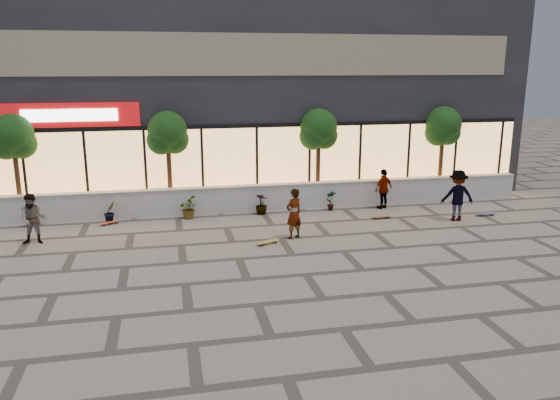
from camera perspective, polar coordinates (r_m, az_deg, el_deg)
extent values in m
plane|color=gray|center=(15.13, 2.74, -7.80)|extent=(80.00, 80.00, 0.00)
cube|color=silver|center=(21.51, -1.96, 0.19)|extent=(22.00, 0.35, 1.00)
cube|color=#B2AFA8|center=(21.39, -1.97, 1.55)|extent=(22.00, 0.42, 0.04)
cube|color=black|center=(26.37, -4.16, 10.93)|extent=(24.00, 9.00, 8.50)
cube|color=#EFAB5F|center=(22.21, -2.43, 3.79)|extent=(23.04, 0.05, 3.00)
cube|color=black|center=(21.96, -2.46, 7.76)|extent=(23.04, 0.08, 0.15)
cube|color=#A80C0E|center=(21.86, -21.08, 8.28)|extent=(5.00, 0.10, 0.90)
cube|color=white|center=(21.79, -21.10, 8.26)|extent=(3.40, 0.06, 0.45)
cube|color=brown|center=(21.87, -2.55, 14.95)|extent=(21.60, 0.05, 1.60)
imported|color=#123912|center=(21.26, -24.86, -1.54)|extent=(0.43, 0.29, 0.81)
imported|color=#123912|center=(20.80, -17.34, -1.19)|extent=(0.57, 0.57, 0.81)
imported|color=#123912|center=(20.71, -9.62, -0.81)|extent=(0.68, 0.77, 0.81)
imported|color=#123912|center=(20.99, -1.97, -0.42)|extent=(0.64, 0.64, 0.81)
imported|color=#123912|center=(21.64, 5.35, -0.04)|extent=(0.46, 0.35, 0.81)
cylinder|color=#4E311C|center=(22.31, -25.75, 2.25)|extent=(0.18, 0.18, 3.24)
sphere|color=#123912|center=(22.09, -26.17, 6.18)|extent=(1.50, 1.50, 1.50)
sphere|color=#123912|center=(22.15, -26.73, 5.20)|extent=(1.10, 1.10, 1.10)
sphere|color=#123912|center=(22.12, -25.41, 5.33)|extent=(1.10, 1.10, 1.10)
cylinder|color=#4E311C|center=(21.65, -11.49, 3.04)|extent=(0.18, 0.18, 3.24)
sphere|color=#123912|center=(21.42, -11.69, 7.11)|extent=(1.50, 1.50, 1.50)
sphere|color=#123912|center=(21.42, -12.31, 6.11)|extent=(1.10, 1.10, 1.10)
sphere|color=#123912|center=(21.52, -10.97, 6.21)|extent=(1.10, 1.10, 1.10)
cylinder|color=#4E311C|center=(22.50, 3.99, 3.69)|extent=(0.18, 0.18, 3.24)
sphere|color=#123912|center=(22.28, 4.06, 7.61)|extent=(1.50, 1.50, 1.50)
sphere|color=#123912|center=(22.21, 3.45, 6.66)|extent=(1.10, 1.10, 1.10)
sphere|color=#123912|center=(22.44, 4.63, 6.72)|extent=(1.10, 1.10, 1.10)
cylinder|color=#4E311C|center=(24.57, 16.46, 4.02)|extent=(0.18, 0.18, 3.24)
sphere|color=#123912|center=(24.37, 16.70, 7.60)|extent=(1.50, 1.50, 1.50)
sphere|color=#123912|center=(24.25, 16.18, 6.75)|extent=(1.10, 1.10, 1.10)
sphere|color=#123912|center=(24.57, 17.11, 6.78)|extent=(1.10, 1.10, 1.10)
imported|color=silver|center=(17.96, 1.45, -1.44)|extent=(0.73, 0.64, 1.69)
imported|color=tan|center=(19.10, -24.39, -1.83)|extent=(0.84, 0.67, 1.65)
imported|color=silver|center=(22.13, 10.77, 1.15)|extent=(1.02, 0.79, 1.61)
imported|color=maroon|center=(21.05, 18.04, 0.45)|extent=(1.32, 0.89, 1.89)
cube|color=olive|center=(17.57, -1.29, -4.36)|extent=(0.83, 0.52, 0.02)
cylinder|color=black|center=(17.78, -0.74, -4.33)|extent=(0.07, 0.05, 0.06)
cylinder|color=black|center=(17.66, -0.47, -4.46)|extent=(0.07, 0.05, 0.06)
cylinder|color=black|center=(17.51, -2.10, -4.63)|extent=(0.07, 0.05, 0.06)
cylinder|color=black|center=(17.40, -1.84, -4.75)|extent=(0.07, 0.05, 0.06)
cube|color=#EA542B|center=(20.64, -17.37, -2.24)|extent=(0.74, 0.53, 0.02)
cylinder|color=black|center=(20.81, -16.86, -2.23)|extent=(0.06, 0.05, 0.05)
cylinder|color=black|center=(20.69, -16.71, -2.31)|extent=(0.06, 0.05, 0.05)
cylinder|color=black|center=(20.63, -18.01, -2.45)|extent=(0.06, 0.05, 0.05)
cylinder|color=black|center=(20.51, -17.86, -2.53)|extent=(0.06, 0.05, 0.05)
cube|color=#9A5932|center=(20.83, 10.55, -1.67)|extent=(0.81, 0.25, 0.02)
cylinder|color=black|center=(21.01, 11.06, -1.72)|extent=(0.06, 0.03, 0.06)
cylinder|color=black|center=(20.89, 11.23, -1.82)|extent=(0.06, 0.03, 0.06)
cylinder|color=black|center=(20.80, 9.85, -1.83)|extent=(0.06, 0.03, 0.06)
cylinder|color=black|center=(20.68, 10.02, -1.93)|extent=(0.06, 0.03, 0.06)
cube|color=#48437B|center=(22.26, 20.66, -1.32)|extent=(0.84, 0.22, 0.02)
cylinder|color=black|center=(22.48, 21.11, -1.39)|extent=(0.06, 0.03, 0.06)
cylinder|color=black|center=(22.36, 21.32, -1.48)|extent=(0.06, 0.03, 0.06)
cylinder|color=black|center=(22.20, 19.98, -1.47)|extent=(0.06, 0.03, 0.06)
cylinder|color=black|center=(22.08, 20.19, -1.57)|extent=(0.06, 0.03, 0.06)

